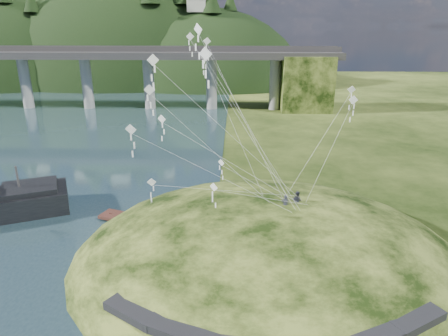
{
  "coord_description": "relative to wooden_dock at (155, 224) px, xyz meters",
  "views": [
    {
      "loc": [
        5.07,
        -29.19,
        19.5
      ],
      "look_at": [
        4.0,
        6.0,
        7.0
      ],
      "focal_mm": 32.0,
      "sensor_mm": 36.0,
      "label": 1
    }
  ],
  "objects": [
    {
      "name": "footpath",
      "position": [
        10.61,
        -17.02,
        1.68
      ],
      "size": [
        22.29,
        5.84,
        0.83
      ],
      "color": "black",
      "rests_on": "ground"
    },
    {
      "name": "kite_flyers",
      "position": [
        13.36,
        -4.18,
        5.44
      ],
      "size": [
        2.05,
        1.73,
        1.84
      ],
      "color": "#272935",
      "rests_on": "ground"
    },
    {
      "name": "kite_swarm",
      "position": [
        6.13,
        -5.08,
        13.77
      ],
      "size": [
        19.46,
        16.3,
        13.59
      ],
      "color": "white",
      "rests_on": "ground"
    },
    {
      "name": "ground",
      "position": [
        3.15,
        -7.28,
        -0.4
      ],
      "size": [
        320.0,
        320.0,
        0.0
      ],
      "primitive_type": "plane",
      "color": "black",
      "rests_on": "ground"
    },
    {
      "name": "wooden_dock",
      "position": [
        0.0,
        0.0,
        0.0
      ],
      "size": [
        12.73,
        6.21,
        0.91
      ],
      "color": "#341A15",
      "rests_on": "ground"
    },
    {
      "name": "grass_hill",
      "position": [
        11.15,
        -5.28,
        -1.9
      ],
      "size": [
        36.0,
        32.0,
        13.0
      ],
      "color": "black",
      "rests_on": "ground"
    },
    {
      "name": "bridge",
      "position": [
        -23.31,
        62.79,
        9.3
      ],
      "size": [
        160.0,
        11.0,
        15.0
      ],
      "color": "#2D2B2B",
      "rests_on": "ground"
    },
    {
      "name": "far_ridge",
      "position": [
        -40.43,
        114.9,
        -7.84
      ],
      "size": [
        153.0,
        70.0,
        94.5
      ],
      "color": "black",
      "rests_on": "ground"
    }
  ]
}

